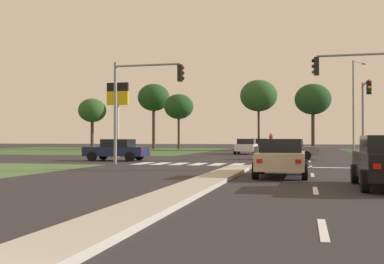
# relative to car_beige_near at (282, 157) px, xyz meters

# --- Properties ---
(ground_plane) EXTENTS (200.00, 200.00, 0.00)m
(ground_plane) POSITION_rel_car_beige_near_xyz_m (-2.30, 13.43, -0.76)
(ground_plane) COLOR #282628
(grass_verge_far_left) EXTENTS (35.00, 35.00, 0.01)m
(grass_verge_far_left) POSITION_rel_car_beige_near_xyz_m (-27.80, 37.93, -0.76)
(grass_verge_far_left) COLOR #385B2D
(grass_verge_far_left) RESTS_ON ground
(median_island_near) EXTENTS (1.20, 22.00, 0.14)m
(median_island_near) POSITION_rel_car_beige_near_xyz_m (-2.30, -5.57, -0.69)
(median_island_near) COLOR #ADA89E
(median_island_near) RESTS_ON ground
(median_island_far) EXTENTS (1.20, 36.00, 0.14)m
(median_island_far) POSITION_rel_car_beige_near_xyz_m (-2.30, 38.43, -0.69)
(median_island_far) COLOR #ADA89E
(median_island_far) RESTS_ON ground
(lane_dash_near) EXTENTS (0.14, 2.00, 0.01)m
(lane_dash_near) POSITION_rel_car_beige_near_xyz_m (1.20, -10.85, -0.76)
(lane_dash_near) COLOR silver
(lane_dash_near) RESTS_ON ground
(lane_dash_second) EXTENTS (0.14, 2.00, 0.01)m
(lane_dash_second) POSITION_rel_car_beige_near_xyz_m (1.20, -4.85, -0.76)
(lane_dash_second) COLOR silver
(lane_dash_second) RESTS_ON ground
(lane_dash_third) EXTENTS (0.14, 2.00, 0.01)m
(lane_dash_third) POSITION_rel_car_beige_near_xyz_m (1.20, 1.15, -0.76)
(lane_dash_third) COLOR silver
(lane_dash_third) RESTS_ON ground
(lane_dash_fourth) EXTENTS (0.14, 2.00, 0.01)m
(lane_dash_fourth) POSITION_rel_car_beige_near_xyz_m (1.20, 7.15, -0.76)
(lane_dash_fourth) COLOR silver
(lane_dash_fourth) RESTS_ON ground
(lane_dash_fifth) EXTENTS (0.14, 2.00, 0.01)m
(lane_dash_fifth) POSITION_rel_car_beige_near_xyz_m (1.20, 13.15, -0.76)
(lane_dash_fifth) COLOR silver
(lane_dash_fifth) RESTS_ON ground
(stop_bar_near) EXTENTS (6.40, 0.50, 0.01)m
(stop_bar_near) POSITION_rel_car_beige_near_xyz_m (1.50, 6.43, -0.76)
(stop_bar_near) COLOR silver
(stop_bar_near) RESTS_ON ground
(crosswalk_bar_near) EXTENTS (0.70, 2.80, 0.01)m
(crosswalk_bar_near) POSITION_rel_car_beige_near_xyz_m (-8.70, 8.23, -0.76)
(crosswalk_bar_near) COLOR silver
(crosswalk_bar_near) RESTS_ON ground
(crosswalk_bar_second) EXTENTS (0.70, 2.80, 0.01)m
(crosswalk_bar_second) POSITION_rel_car_beige_near_xyz_m (-7.55, 8.23, -0.76)
(crosswalk_bar_second) COLOR silver
(crosswalk_bar_second) RESTS_ON ground
(crosswalk_bar_third) EXTENTS (0.70, 2.80, 0.01)m
(crosswalk_bar_third) POSITION_rel_car_beige_near_xyz_m (-6.40, 8.23, -0.76)
(crosswalk_bar_third) COLOR silver
(crosswalk_bar_third) RESTS_ON ground
(crosswalk_bar_fourth) EXTENTS (0.70, 2.80, 0.01)m
(crosswalk_bar_fourth) POSITION_rel_car_beige_near_xyz_m (-5.25, 8.23, -0.76)
(crosswalk_bar_fourth) COLOR silver
(crosswalk_bar_fourth) RESTS_ON ground
(crosswalk_bar_fifth) EXTENTS (0.70, 2.80, 0.01)m
(crosswalk_bar_fifth) POSITION_rel_car_beige_near_xyz_m (-4.10, 8.23, -0.76)
(crosswalk_bar_fifth) COLOR silver
(crosswalk_bar_fifth) RESTS_ON ground
(crosswalk_bar_sixth) EXTENTS (0.70, 2.80, 0.01)m
(crosswalk_bar_sixth) POSITION_rel_car_beige_near_xyz_m (-2.95, 8.23, -0.76)
(crosswalk_bar_sixth) COLOR silver
(crosswalk_bar_sixth) RESTS_ON ground
(crosswalk_bar_seventh) EXTENTS (0.70, 2.80, 0.01)m
(crosswalk_bar_seventh) POSITION_rel_car_beige_near_xyz_m (-1.80, 8.23, -0.76)
(crosswalk_bar_seventh) COLOR silver
(crosswalk_bar_seventh) RESTS_ON ground
(crosswalk_bar_eighth) EXTENTS (0.70, 2.80, 0.01)m
(crosswalk_bar_eighth) POSITION_rel_car_beige_near_xyz_m (-0.65, 8.23, -0.76)
(crosswalk_bar_eighth) COLOR silver
(crosswalk_bar_eighth) RESTS_ON ground
(car_beige_near) EXTENTS (2.00, 4.31, 1.49)m
(car_beige_near) POSITION_rel_car_beige_near_xyz_m (0.00, 0.00, 0.00)
(car_beige_near) COLOR #BCAD8E
(car_beige_near) RESTS_ON ground
(car_navy_second) EXTENTS (4.26, 2.07, 1.48)m
(car_navy_second) POSITION_rel_car_beige_near_xyz_m (-11.65, 11.23, -0.01)
(car_navy_second) COLOR #161E47
(car_navy_second) RESTS_ON ground
(car_grey_fourth) EXTENTS (4.50, 1.99, 1.46)m
(car_grey_fourth) POSITION_rel_car_beige_near_xyz_m (-0.40, 15.75, -0.01)
(car_grey_fourth) COLOR slate
(car_grey_fourth) RESTS_ON ground
(car_white_fifth) EXTENTS (2.06, 4.15, 1.50)m
(car_white_fifth) POSITION_rel_car_beige_near_xyz_m (-4.71, 27.17, 0.01)
(car_white_fifth) COLOR silver
(car_white_fifth) RESTS_ON ground
(car_maroon_sixth) EXTENTS (2.09, 4.49, 1.53)m
(car_maroon_sixth) POSITION_rel_car_beige_near_xyz_m (-4.65, 41.22, 0.02)
(car_maroon_sixth) COLOR maroon
(car_maroon_sixth) RESTS_ON ground
(traffic_signal_near_right) EXTENTS (4.14, 0.32, 6.12)m
(traffic_signal_near_right) POSITION_rel_car_beige_near_xyz_m (3.90, 6.83, 3.39)
(traffic_signal_near_right) COLOR gray
(traffic_signal_near_right) RESTS_ON ground
(traffic_signal_near_left) EXTENTS (4.28, 0.32, 6.00)m
(traffic_signal_near_left) POSITION_rel_car_beige_near_xyz_m (-8.43, 6.83, 3.32)
(traffic_signal_near_left) COLOR gray
(traffic_signal_near_left) RESTS_ON ground
(traffic_signal_far_right) EXTENTS (0.32, 4.04, 5.90)m
(traffic_signal_far_right) POSITION_rel_car_beige_near_xyz_m (5.30, 18.64, 3.24)
(traffic_signal_far_right) COLOR gray
(traffic_signal_far_right) RESTS_ON ground
(street_lamp_third) EXTENTS (1.67, 1.79, 10.18)m
(street_lamp_third) POSITION_rel_car_beige_near_xyz_m (6.20, 35.91, 4.88)
(street_lamp_third) COLOR gray
(street_lamp_third) RESTS_ON ground
(pedestrian_at_median) EXTENTS (0.34, 0.34, 1.92)m
(pedestrian_at_median) POSITION_rel_car_beige_near_xyz_m (-2.13, 24.48, 0.55)
(pedestrian_at_median) COLOR maroon
(pedestrian_at_median) RESTS_ON median_island_far
(fuel_price_totem) EXTENTS (1.80, 0.24, 6.03)m
(fuel_price_totem) POSITION_rel_car_beige_near_xyz_m (-13.81, 16.61, 3.65)
(fuel_price_totem) COLOR silver
(fuel_price_totem) RESTS_ON ground
(treeline_near) EXTENTS (4.05, 4.05, 7.37)m
(treeline_near) POSITION_rel_car_beige_near_xyz_m (-29.26, 44.32, 4.83)
(treeline_near) COLOR #423323
(treeline_near) RESTS_ON ground
(treeline_second) EXTENTS (4.79, 4.79, 9.76)m
(treeline_second) POSITION_rel_car_beige_near_xyz_m (-21.26, 48.57, 6.90)
(treeline_second) COLOR #423323
(treeline_second) RESTS_ON ground
(treeline_third) EXTENTS (4.15, 4.15, 7.82)m
(treeline_third) POSITION_rel_car_beige_near_xyz_m (-16.48, 45.34, 5.26)
(treeline_third) COLOR #423323
(treeline_third) RESTS_ON ground
(treeline_fourth) EXTENTS (5.10, 5.10, 9.61)m
(treeline_fourth) POSITION_rel_car_beige_near_xyz_m (-5.32, 46.15, 6.66)
(treeline_fourth) COLOR #423323
(treeline_fourth) RESTS_ON ground
(treeline_fifth) EXTENTS (4.75, 4.75, 8.75)m
(treeline_fifth) POSITION_rel_car_beige_near_xyz_m (1.90, 45.10, 5.91)
(treeline_fifth) COLOR #423323
(treeline_fifth) RESTS_ON ground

